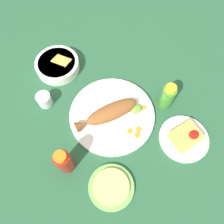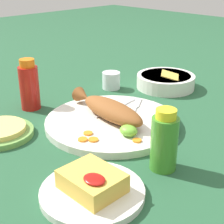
# 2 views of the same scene
# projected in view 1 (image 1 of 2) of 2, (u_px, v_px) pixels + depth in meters

# --- Properties ---
(ground_plane) EXTENTS (4.00, 4.00, 0.00)m
(ground_plane) POSITION_uv_depth(u_px,v_px,m) (112.00, 116.00, 0.91)
(ground_plane) COLOR #235133
(main_plate) EXTENTS (0.35, 0.35, 0.02)m
(main_plate) POSITION_uv_depth(u_px,v_px,m) (112.00, 115.00, 0.90)
(main_plate) COLOR silver
(main_plate) RESTS_ON ground_plane
(fried_fish) EXTENTS (0.27, 0.09, 0.05)m
(fried_fish) POSITION_uv_depth(u_px,v_px,m) (109.00, 113.00, 0.87)
(fried_fish) COLOR brown
(fried_fish) RESTS_ON main_plate
(fork_near) EXTENTS (0.04, 0.19, 0.00)m
(fork_near) POSITION_uv_depth(u_px,v_px,m) (93.00, 105.00, 0.91)
(fork_near) COLOR silver
(fork_near) RESTS_ON main_plate
(fork_far) EXTENTS (0.11, 0.16, 0.00)m
(fork_far) POSITION_uv_depth(u_px,v_px,m) (100.00, 98.00, 0.92)
(fork_far) COLOR silver
(fork_far) RESTS_ON main_plate
(carrot_slice_near) EXTENTS (0.02, 0.02, 0.00)m
(carrot_slice_near) POSITION_uv_depth(u_px,v_px,m) (130.00, 131.00, 0.86)
(carrot_slice_near) COLOR orange
(carrot_slice_near) RESTS_ON main_plate
(carrot_slice_mid) EXTENTS (0.02, 0.02, 0.00)m
(carrot_slice_mid) POSITION_uv_depth(u_px,v_px,m) (137.00, 135.00, 0.85)
(carrot_slice_mid) COLOR orange
(carrot_slice_mid) RESTS_ON main_plate
(carrot_slice_far) EXTENTS (0.02, 0.02, 0.00)m
(carrot_slice_far) POSITION_uv_depth(u_px,v_px,m) (139.00, 130.00, 0.86)
(carrot_slice_far) COLOR orange
(carrot_slice_far) RESTS_ON main_plate
(carrot_slice_extra) EXTENTS (0.02, 0.02, 0.00)m
(carrot_slice_extra) POSITION_uv_depth(u_px,v_px,m) (144.00, 108.00, 0.90)
(carrot_slice_extra) COLOR orange
(carrot_slice_extra) RESTS_ON main_plate
(lime_wedge_main) EXTENTS (0.05, 0.04, 0.02)m
(lime_wedge_main) POSITION_uv_depth(u_px,v_px,m) (136.00, 109.00, 0.89)
(lime_wedge_main) COLOR #6BB233
(lime_wedge_main) RESTS_ON main_plate
(hot_sauce_bottle_red) EXTENTS (0.06, 0.06, 0.15)m
(hot_sauce_bottle_red) POSITION_uv_depth(u_px,v_px,m) (64.00, 162.00, 0.76)
(hot_sauce_bottle_red) COLOR #B21914
(hot_sauce_bottle_red) RESTS_ON ground_plane
(hot_sauce_bottle_green) EXTENTS (0.06, 0.06, 0.13)m
(hot_sauce_bottle_green) POSITION_uv_depth(u_px,v_px,m) (167.00, 96.00, 0.88)
(hot_sauce_bottle_green) COLOR #3D8428
(hot_sauce_bottle_green) RESTS_ON ground_plane
(salt_cup) EXTENTS (0.06, 0.06, 0.06)m
(salt_cup) POSITION_uv_depth(u_px,v_px,m) (45.00, 100.00, 0.91)
(salt_cup) COLOR silver
(salt_cup) RESTS_ON ground_plane
(side_plate_fries) EXTENTS (0.19, 0.19, 0.01)m
(side_plate_fries) POSITION_uv_depth(u_px,v_px,m) (184.00, 139.00, 0.86)
(side_plate_fries) COLOR silver
(side_plate_fries) RESTS_ON ground_plane
(fries_pile) EXTENTS (0.11, 0.09, 0.04)m
(fries_pile) POSITION_uv_depth(u_px,v_px,m) (186.00, 136.00, 0.84)
(fries_pile) COLOR gold
(fries_pile) RESTS_ON side_plate_fries
(guacamole_bowl) EXTENTS (0.20, 0.20, 0.06)m
(guacamole_bowl) POSITION_uv_depth(u_px,v_px,m) (57.00, 65.00, 0.99)
(guacamole_bowl) COLOR white
(guacamole_bowl) RESTS_ON ground_plane
(tortilla_plate) EXTENTS (0.17, 0.17, 0.01)m
(tortilla_plate) POSITION_uv_depth(u_px,v_px,m) (111.00, 187.00, 0.78)
(tortilla_plate) COLOR #6B9E4C
(tortilla_plate) RESTS_ON ground_plane
(tortilla_stack) EXTENTS (0.13, 0.13, 0.01)m
(tortilla_stack) POSITION_uv_depth(u_px,v_px,m) (111.00, 187.00, 0.77)
(tortilla_stack) COLOR #E0C666
(tortilla_stack) RESTS_ON tortilla_plate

